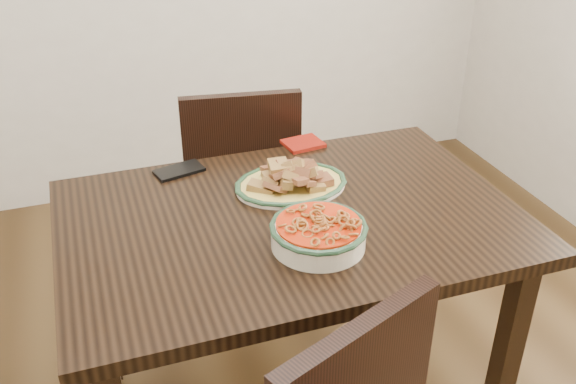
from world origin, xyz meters
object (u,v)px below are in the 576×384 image
object	(u,v)px
noodle_bowl	(318,231)
smartphone	(179,171)
dining_table	(290,243)
fish_plate	(291,175)
chair_far	(241,181)

from	to	relation	value
noodle_bowl	smartphone	bearing A→B (deg)	116.77
dining_table	fish_plate	xyz separation A→B (m)	(0.05, 0.14, 0.14)
chair_far	fish_plate	size ratio (longest dim) A/B	2.71
fish_plate	noodle_bowl	bearing A→B (deg)	-96.40
chair_far	smartphone	bearing A→B (deg)	58.28
chair_far	noodle_bowl	distance (m)	0.89
chair_far	noodle_bowl	bearing A→B (deg)	97.05
chair_far	smartphone	xyz separation A→B (m)	(-0.28, -0.33, 0.26)
dining_table	noodle_bowl	distance (m)	0.22
dining_table	chair_far	world-z (taller)	chair_far
chair_far	noodle_bowl	size ratio (longest dim) A/B	3.57
chair_far	fish_plate	world-z (taller)	chair_far
smartphone	noodle_bowl	bearing A→B (deg)	-77.41
fish_plate	smartphone	size ratio (longest dim) A/B	2.24
fish_plate	noodle_bowl	size ratio (longest dim) A/B	1.32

